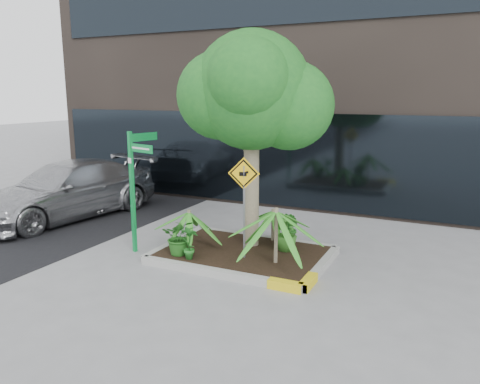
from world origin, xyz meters
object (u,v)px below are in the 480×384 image
at_px(parked_car, 67,190).
at_px(street_sign_post, 135,179).
at_px(tree, 252,91).
at_px(cattle_sign, 244,191).

bearing_deg(parked_car, street_sign_post, -12.83).
relative_size(parked_car, street_sign_post, 2.02).
xyz_separation_m(tree, cattle_sign, (0.21, -0.82, -1.82)).
bearing_deg(tree, cattle_sign, -75.61).
bearing_deg(street_sign_post, cattle_sign, 20.19).
bearing_deg(cattle_sign, street_sign_post, 170.50).
height_order(parked_car, cattle_sign, cattle_sign).
height_order(tree, parked_car, tree).
relative_size(tree, parked_car, 0.89).
bearing_deg(parked_car, cattle_sign, -1.93).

